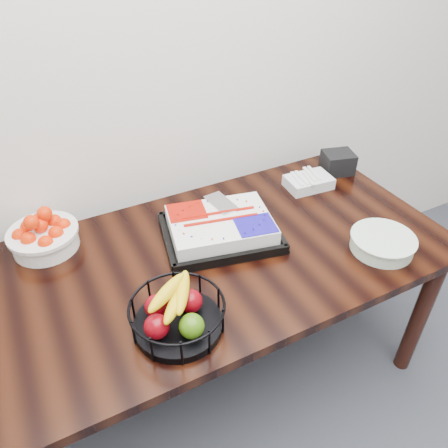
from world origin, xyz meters
name	(u,v)px	position (x,y,z in m)	size (l,w,h in m)	color
table	(215,271)	(0.00, 2.00, 0.66)	(1.80, 0.90, 0.75)	black
cake_tray	(220,228)	(0.07, 2.09, 0.79)	(0.51, 0.44, 0.09)	black
tangerine_bowl	(43,233)	(-0.55, 2.33, 0.82)	(0.26, 0.26, 0.16)	white
fruit_basket	(177,313)	(-0.26, 1.74, 0.81)	(0.29, 0.29, 0.16)	black
plate_stack	(382,243)	(0.57, 1.73, 0.78)	(0.24, 0.24, 0.06)	white
fork_bag	(309,182)	(0.59, 2.23, 0.78)	(0.22, 0.15, 0.06)	silver
napkin_box	(338,162)	(0.80, 2.28, 0.80)	(0.14, 0.12, 0.10)	black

